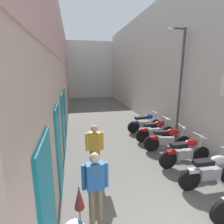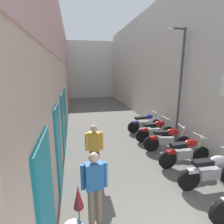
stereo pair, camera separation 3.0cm
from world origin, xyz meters
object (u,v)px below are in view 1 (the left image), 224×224
Objects in this scene: street_lamp at (179,79)px; pedestrian_by_doorway at (95,184)px; motorcycle_second at (212,170)px; motorcycle_sixth at (145,122)px; pedestrian_mid_alley at (95,147)px; umbrella_leaning at (79,198)px; motorcycle_fourth at (168,139)px; motorcycle_third at (186,151)px; motorcycle_fifth at (156,130)px.

pedestrian_by_doorway is at bearing -137.95° from street_lamp.
motorcycle_second is 4.46m from motorcycle_sixth.
pedestrian_mid_alley is (-2.93, -3.28, 0.42)m from motorcycle_sixth.
umbrella_leaning is 0.21× the size of street_lamp.
umbrella_leaning is at bearing -141.21° from motorcycle_fourth.
motorcycle_fourth is at bearing 90.01° from motorcycle_third.
street_lamp reaches higher than pedestrian_by_doorway.
pedestrian_mid_alley reaches higher than motorcycle_sixth.
motorcycle_fourth reaches higher than umbrella_leaning.
pedestrian_by_doorway reaches higher than motorcycle_fourth.
street_lamp is at bearing 39.97° from umbrella_leaning.
pedestrian_by_doorway reaches higher than motorcycle_fifth.
motorcycle_second is 1.00× the size of motorcycle_sixth.
street_lamp reaches higher than motorcycle_second.
pedestrian_mid_alley is (-2.93, 0.06, 0.42)m from motorcycle_third.
pedestrian_mid_alley reaches higher than motorcycle_third.
motorcycle_sixth is 0.40× the size of street_lamp.
motorcycle_second is at bearing -90.00° from motorcycle_fourth.
pedestrian_mid_alley is (-2.93, 1.19, 0.42)m from motorcycle_second.
motorcycle_third is 0.40× the size of street_lamp.
umbrella_leaning is at bearing -140.03° from street_lamp.
motorcycle_third is 2.17m from motorcycle_fifth.
street_lamp reaches higher than motorcycle_fourth.
motorcycle_third is at bearing -111.00° from street_lamp.
motorcycle_third and motorcycle_sixth have the same top height.
motorcycle_fifth is 3.64m from pedestrian_mid_alley.
pedestrian_by_doorway is (-3.13, -0.50, 0.42)m from motorcycle_second.
motorcycle_third is at bearing -90.00° from motorcycle_fifth.
motorcycle_third is at bearing 25.64° from umbrella_leaning.
motorcycle_third is 3.33m from motorcycle_sixth.
motorcycle_fifth is at bearing 90.00° from motorcycle_second.
motorcycle_fifth is at bearing 153.55° from street_lamp.
pedestrian_by_doorway reaches higher than motorcycle_sixth.
motorcycle_second is 3.19m from pedestrian_mid_alley.
motorcycle_sixth is (-0.00, 3.33, 0.00)m from motorcycle_third.
motorcycle_fourth is (-0.00, 2.25, 0.00)m from motorcycle_second.
motorcycle_sixth is 1.92× the size of umbrella_leaning.
motorcycle_sixth is at bearing 90.00° from motorcycle_fifth.
motorcycle_sixth is at bearing 90.00° from motorcycle_second.
motorcycle_fourth and motorcycle_sixth have the same top height.
motorcycle_fourth is at bearing 19.89° from pedestrian_mid_alley.
umbrella_leaning is at bearing -171.37° from motorcycle_second.
pedestrian_by_doorway is (-3.13, -2.75, 0.42)m from motorcycle_fourth.
motorcycle_fifth reaches higher than umbrella_leaning.
motorcycle_second is 2.25m from motorcycle_fourth.
motorcycle_second is 0.40× the size of street_lamp.
motorcycle_fifth is (-0.00, 2.17, 0.00)m from motorcycle_third.
street_lamp is (0.70, -1.51, 2.20)m from motorcycle_sixth.
motorcycle_second is 1.01× the size of motorcycle_fourth.
motorcycle_second is 1.00× the size of motorcycle_fifth.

